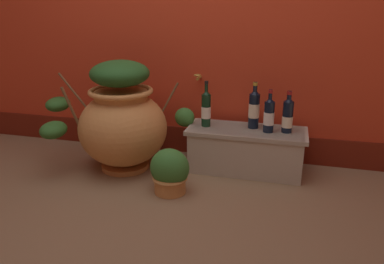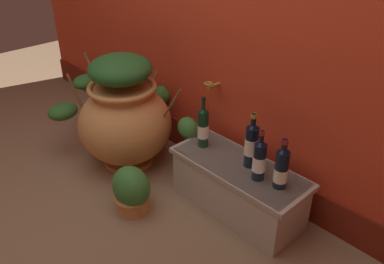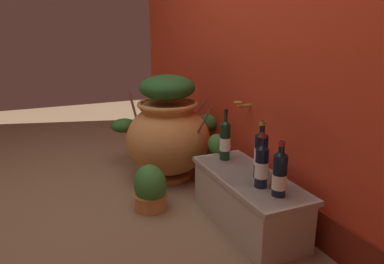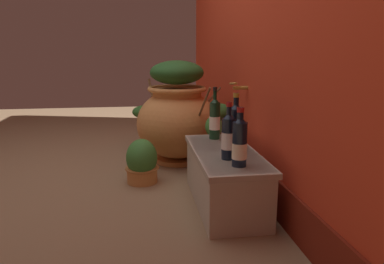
{
  "view_description": "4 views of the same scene",
  "coord_description": "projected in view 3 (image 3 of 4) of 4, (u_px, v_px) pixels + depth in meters",
  "views": [
    {
      "loc": [
        0.76,
        -1.76,
        1.19
      ],
      "look_at": [
        0.09,
        0.79,
        0.29
      ],
      "focal_mm": 35.1,
      "sensor_mm": 36.0,
      "label": 1
    },
    {
      "loc": [
        1.72,
        -0.7,
        1.69
      ],
      "look_at": [
        0.13,
        0.8,
        0.43
      ],
      "focal_mm": 37.63,
      "sensor_mm": 36.0,
      "label": 2
    },
    {
      "loc": [
        2.23,
        -0.27,
        1.2
      ],
      "look_at": [
        -0.06,
        0.72,
        0.46
      ],
      "focal_mm": 34.9,
      "sensor_mm": 36.0,
      "label": 3
    },
    {
      "loc": [
        2.47,
        0.37,
        0.89
      ],
      "look_at": [
        0.16,
        0.71,
        0.37
      ],
      "focal_mm": 34.09,
      "sensor_mm": 36.0,
      "label": 4
    }
  ],
  "objects": [
    {
      "name": "ground_plane",
      "position": [
        93.0,
        216.0,
        2.4
      ],
      "size": [
        7.0,
        7.0,
        0.0
      ],
      "primitive_type": "plane",
      "color": "#896B4C"
    },
    {
      "name": "back_wall",
      "position": [
        261.0,
        8.0,
        2.49
      ],
      "size": [
        4.4,
        0.33,
        2.6
      ],
      "color": "red",
      "rests_on": "ground_plane"
    },
    {
      "name": "terracotta_urn",
      "position": [
        168.0,
        131.0,
        2.92
      ],
      "size": [
        1.14,
        0.83,
        0.82
      ],
      "color": "#D68E4C",
      "rests_on": "ground_plane"
    },
    {
      "name": "stone_ledge",
      "position": [
        248.0,
        199.0,
        2.25
      ],
      "size": [
        0.86,
        0.36,
        0.33
      ],
      "color": "beige",
      "rests_on": "ground_plane"
    },
    {
      "name": "wine_bottle_left",
      "position": [
        262.0,
        165.0,
        2.03
      ],
      "size": [
        0.07,
        0.07,
        0.31
      ],
      "color": "black",
      "rests_on": "stone_ledge"
    },
    {
      "name": "wine_bottle_middle",
      "position": [
        261.0,
        153.0,
        2.15
      ],
      "size": [
        0.08,
        0.08,
        0.34
      ],
      "color": "black",
      "rests_on": "stone_ledge"
    },
    {
      "name": "wine_bottle_right",
      "position": [
        225.0,
        139.0,
        2.44
      ],
      "size": [
        0.07,
        0.07,
        0.34
      ],
      "color": "black",
      "rests_on": "stone_ledge"
    },
    {
      "name": "wine_bottle_back",
      "position": [
        280.0,
        173.0,
        1.92
      ],
      "size": [
        0.08,
        0.08,
        0.3
      ],
      "color": "black",
      "rests_on": "stone_ledge"
    },
    {
      "name": "potted_shrub",
      "position": [
        150.0,
        189.0,
        2.46
      ],
      "size": [
        0.26,
        0.23,
        0.31
      ],
      "color": "#D68E4C",
      "rests_on": "ground_plane"
    }
  ]
}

